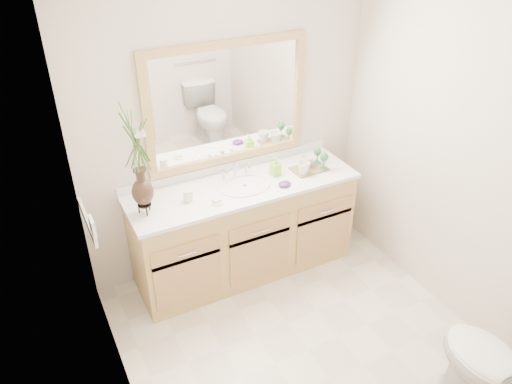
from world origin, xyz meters
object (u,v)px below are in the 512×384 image
flower_vase (137,150)px  tray (309,169)px  soap_bottle (275,167)px  toilet (496,373)px  tumbler (188,195)px

flower_vase → tray: 1.47m
flower_vase → soap_bottle: bearing=3.0°
toilet → tray: tray is taller
soap_bottle → tray: soap_bottle is taller
flower_vase → tumbler: 0.56m
tumbler → tray: bearing=-0.3°
toilet → tumbler: size_ratio=8.45×
tumbler → tray: 1.05m
tumbler → soap_bottle: size_ratio=0.62×
flower_vase → soap_bottle: 1.17m
flower_vase → tumbler: bearing=2.4°
soap_bottle → tumbler: bearing=178.1°
tumbler → tray: tumbler is taller
flower_vase → tray: bearing=0.3°
tumbler → tray: size_ratio=0.31×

